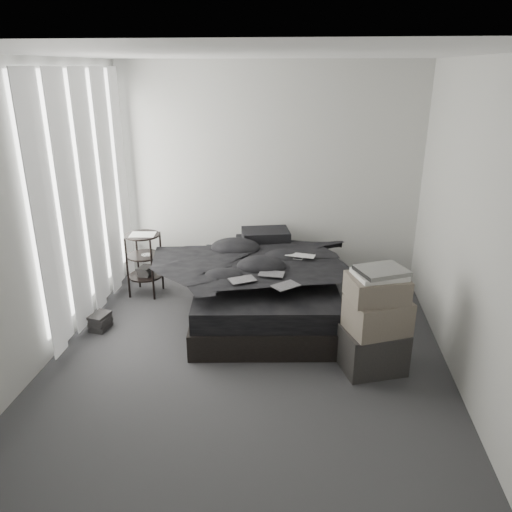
# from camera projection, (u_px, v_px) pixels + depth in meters

# --- Properties ---
(floor) EXTENTS (3.60, 4.20, 0.01)m
(floor) POSITION_uv_depth(u_px,v_px,m) (246.00, 365.00, 4.49)
(floor) COLOR #353538
(floor) RESTS_ON ground
(ceiling) EXTENTS (3.60, 4.20, 0.01)m
(ceiling) POSITION_uv_depth(u_px,v_px,m) (244.00, 54.00, 3.56)
(ceiling) COLOR white
(ceiling) RESTS_ON ground
(wall_back) EXTENTS (3.60, 0.01, 2.60)m
(wall_back) POSITION_uv_depth(u_px,v_px,m) (268.00, 175.00, 5.97)
(wall_back) COLOR beige
(wall_back) RESTS_ON ground
(wall_front) EXTENTS (3.60, 0.01, 2.60)m
(wall_front) POSITION_uv_depth(u_px,v_px,m) (180.00, 378.00, 2.07)
(wall_front) COLOR beige
(wall_front) RESTS_ON ground
(wall_left) EXTENTS (0.01, 4.20, 2.60)m
(wall_left) POSITION_uv_depth(u_px,v_px,m) (34.00, 220.00, 4.21)
(wall_left) COLOR beige
(wall_left) RESTS_ON ground
(wall_right) EXTENTS (0.01, 4.20, 2.60)m
(wall_right) POSITION_uv_depth(u_px,v_px,m) (477.00, 235.00, 3.84)
(wall_right) COLOR beige
(wall_right) RESTS_ON ground
(window_left) EXTENTS (0.02, 2.00, 2.30)m
(window_left) POSITION_uv_depth(u_px,v_px,m) (82.00, 190.00, 5.02)
(window_left) COLOR white
(window_left) RESTS_ON wall_left
(curtain_left) EXTENTS (0.06, 2.12, 2.48)m
(curtain_left) POSITION_uv_depth(u_px,v_px,m) (87.00, 197.00, 5.04)
(curtain_left) COLOR white
(curtain_left) RESTS_ON wall_left
(bed) EXTENTS (1.67, 2.08, 0.26)m
(bed) POSITION_uv_depth(u_px,v_px,m) (265.00, 303.00, 5.38)
(bed) COLOR black
(bed) RESTS_ON floor
(mattress) EXTENTS (1.61, 2.02, 0.21)m
(mattress) POSITION_uv_depth(u_px,v_px,m) (266.00, 283.00, 5.30)
(mattress) COLOR black
(mattress) RESTS_ON bed
(duvet) EXTENTS (1.60, 1.80, 0.22)m
(duvet) POSITION_uv_depth(u_px,v_px,m) (266.00, 266.00, 5.18)
(duvet) COLOR black
(duvet) RESTS_ON mattress
(pillow_lower) EXTENTS (0.62, 0.46, 0.13)m
(pillow_lower) POSITION_uv_depth(u_px,v_px,m) (260.00, 244.00, 5.94)
(pillow_lower) COLOR black
(pillow_lower) RESTS_ON mattress
(pillow_upper) EXTENTS (0.61, 0.48, 0.12)m
(pillow_upper) POSITION_uv_depth(u_px,v_px,m) (266.00, 235.00, 5.87)
(pillow_upper) COLOR black
(pillow_upper) RESTS_ON pillow_lower
(laptop) EXTENTS (0.34, 0.26, 0.02)m
(laptop) POSITION_uv_depth(u_px,v_px,m) (300.00, 251.00, 5.22)
(laptop) COLOR silver
(laptop) RESTS_ON duvet
(comic_a) EXTENTS (0.29, 0.26, 0.01)m
(comic_a) POSITION_uv_depth(u_px,v_px,m) (242.00, 273.00, 4.70)
(comic_a) COLOR black
(comic_a) RESTS_ON duvet
(comic_b) EXTENTS (0.26, 0.18, 0.01)m
(comic_b) POSITION_uv_depth(u_px,v_px,m) (272.00, 267.00, 4.83)
(comic_b) COLOR black
(comic_b) RESTS_ON duvet
(comic_c) EXTENTS (0.29, 0.28, 0.01)m
(comic_c) POSITION_uv_depth(u_px,v_px,m) (286.00, 278.00, 4.56)
(comic_c) COLOR black
(comic_c) RESTS_ON duvet
(side_stand) EXTENTS (0.42, 0.42, 0.72)m
(side_stand) POSITION_uv_depth(u_px,v_px,m) (145.00, 265.00, 5.79)
(side_stand) COLOR black
(side_stand) RESTS_ON floor
(papers) EXTENTS (0.30, 0.23, 0.01)m
(papers) POSITION_uv_depth(u_px,v_px,m) (143.00, 235.00, 5.65)
(papers) COLOR white
(papers) RESTS_ON side_stand
(floor_books) EXTENTS (0.19, 0.24, 0.15)m
(floor_books) POSITION_uv_depth(u_px,v_px,m) (100.00, 322.00, 5.08)
(floor_books) COLOR black
(floor_books) RESTS_ON floor
(box_lower) EXTENTS (0.63, 0.56, 0.39)m
(box_lower) POSITION_uv_depth(u_px,v_px,m) (372.00, 349.00, 4.37)
(box_lower) COLOR black
(box_lower) RESTS_ON floor
(box_mid) EXTENTS (0.60, 0.55, 0.30)m
(box_mid) POSITION_uv_depth(u_px,v_px,m) (377.00, 315.00, 4.25)
(box_mid) COLOR #665C51
(box_mid) RESTS_ON box_lower
(box_upper) EXTENTS (0.55, 0.49, 0.20)m
(box_upper) POSITION_uv_depth(u_px,v_px,m) (377.00, 288.00, 4.16)
(box_upper) COLOR #665C51
(box_upper) RESTS_ON box_mid
(art_book_white) EXTENTS (0.48, 0.43, 0.04)m
(art_book_white) POSITION_uv_depth(u_px,v_px,m) (379.00, 274.00, 4.12)
(art_book_white) COLOR silver
(art_book_white) RESTS_ON box_upper
(art_book_snake) EXTENTS (0.48, 0.44, 0.04)m
(art_book_snake) POSITION_uv_depth(u_px,v_px,m) (382.00, 271.00, 4.10)
(art_book_snake) COLOR silver
(art_book_snake) RESTS_ON art_book_white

